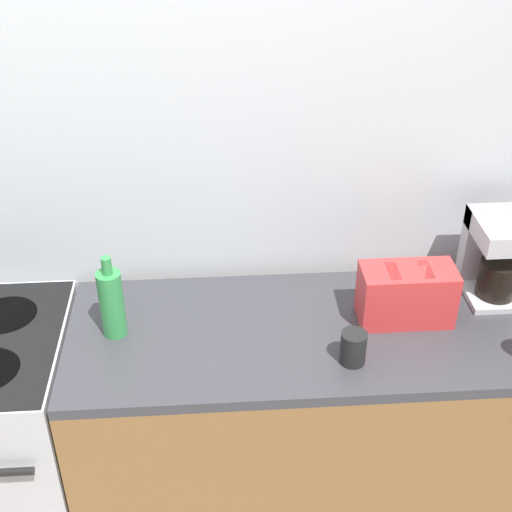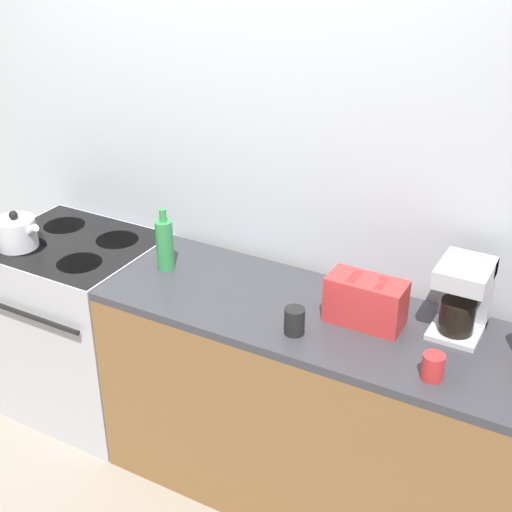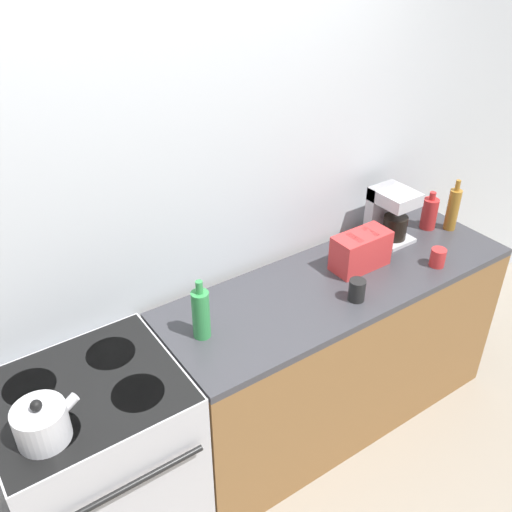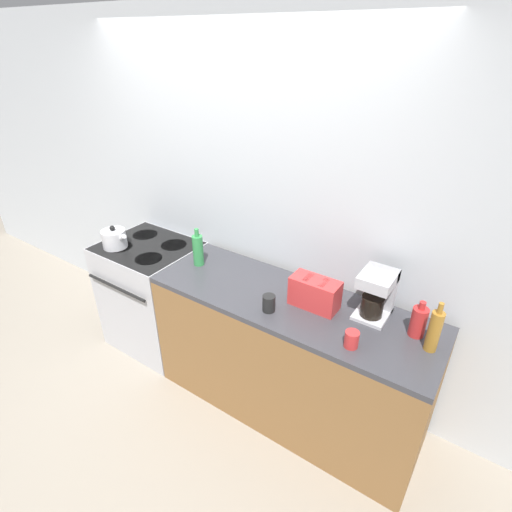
{
  "view_description": "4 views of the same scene",
  "coord_description": "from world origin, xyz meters",
  "px_view_note": "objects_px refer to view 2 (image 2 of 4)",
  "views": [
    {
      "loc": [
        0.21,
        -1.44,
        2.36
      ],
      "look_at": [
        0.33,
        0.4,
        1.16
      ],
      "focal_mm": 50.0,
      "sensor_mm": 36.0,
      "label": 1
    },
    {
      "loc": [
        1.56,
        -1.88,
        2.44
      ],
      "look_at": [
        0.33,
        0.34,
        1.11
      ],
      "focal_mm": 50.0,
      "sensor_mm": 36.0,
      "label": 2
    },
    {
      "loc": [
        -0.98,
        -1.34,
        2.54
      ],
      "look_at": [
        0.21,
        0.39,
        1.19
      ],
      "focal_mm": 40.0,
      "sensor_mm": 36.0,
      "label": 3
    },
    {
      "loc": [
        1.63,
        -1.5,
        2.39
      ],
      "look_at": [
        0.39,
        0.33,
        1.16
      ],
      "focal_mm": 28.0,
      "sensor_mm": 36.0,
      "label": 4
    }
  ],
  "objects_px": {
    "kettle": "(17,233)",
    "coffee_maker": "(463,294)",
    "stove": "(82,325)",
    "bottle_green": "(165,244)",
    "toaster": "(366,301)",
    "cup_black": "(295,321)",
    "cup_red": "(433,367)"
  },
  "relations": [
    {
      "from": "toaster",
      "to": "bottle_green",
      "type": "height_order",
      "value": "bottle_green"
    },
    {
      "from": "kettle",
      "to": "coffee_maker",
      "type": "bearing_deg",
      "value": 8.92
    },
    {
      "from": "coffee_maker",
      "to": "cup_black",
      "type": "xyz_separation_m",
      "value": [
        -0.53,
        -0.33,
        -0.1
      ]
    },
    {
      "from": "kettle",
      "to": "coffee_maker",
      "type": "xyz_separation_m",
      "value": [
        1.97,
        0.31,
        0.08
      ]
    },
    {
      "from": "cup_black",
      "to": "coffee_maker",
      "type": "bearing_deg",
      "value": 31.91
    },
    {
      "from": "cup_red",
      "to": "kettle",
      "type": "bearing_deg",
      "value": 178.78
    },
    {
      "from": "toaster",
      "to": "cup_red",
      "type": "bearing_deg",
      "value": -33.23
    },
    {
      "from": "stove",
      "to": "toaster",
      "type": "relative_size",
      "value": 3.16
    },
    {
      "from": "kettle",
      "to": "toaster",
      "type": "height_order",
      "value": "toaster"
    },
    {
      "from": "bottle_green",
      "to": "cup_black",
      "type": "relative_size",
      "value": 2.68
    },
    {
      "from": "cup_red",
      "to": "bottle_green",
      "type": "bearing_deg",
      "value": 170.71
    },
    {
      "from": "stove",
      "to": "coffee_maker",
      "type": "height_order",
      "value": "coffee_maker"
    },
    {
      "from": "cup_red",
      "to": "coffee_maker",
      "type": "bearing_deg",
      "value": 90.32
    },
    {
      "from": "toaster",
      "to": "cup_black",
      "type": "height_order",
      "value": "toaster"
    },
    {
      "from": "toaster",
      "to": "coffee_maker",
      "type": "bearing_deg",
      "value": 22.35
    },
    {
      "from": "stove",
      "to": "cup_black",
      "type": "xyz_separation_m",
      "value": [
        1.25,
        -0.17,
        0.51
      ]
    },
    {
      "from": "toaster",
      "to": "cup_black",
      "type": "bearing_deg",
      "value": -136.03
    },
    {
      "from": "stove",
      "to": "cup_black",
      "type": "relative_size",
      "value": 8.92
    },
    {
      "from": "toaster",
      "to": "cup_red",
      "type": "relative_size",
      "value": 3.12
    },
    {
      "from": "stove",
      "to": "toaster",
      "type": "distance_m",
      "value": 1.55
    },
    {
      "from": "coffee_maker",
      "to": "cup_black",
      "type": "distance_m",
      "value": 0.63
    },
    {
      "from": "stove",
      "to": "cup_red",
      "type": "distance_m",
      "value": 1.86
    },
    {
      "from": "stove",
      "to": "coffee_maker",
      "type": "xyz_separation_m",
      "value": [
        1.78,
        0.16,
        0.61
      ]
    },
    {
      "from": "toaster",
      "to": "coffee_maker",
      "type": "height_order",
      "value": "coffee_maker"
    },
    {
      "from": "coffee_maker",
      "to": "cup_black",
      "type": "height_order",
      "value": "coffee_maker"
    },
    {
      "from": "coffee_maker",
      "to": "toaster",
      "type": "bearing_deg",
      "value": -157.65
    },
    {
      "from": "stove",
      "to": "bottle_green",
      "type": "bearing_deg",
      "value": 1.7
    },
    {
      "from": "stove",
      "to": "bottle_green",
      "type": "xyz_separation_m",
      "value": [
        0.53,
        0.02,
        0.58
      ]
    },
    {
      "from": "bottle_green",
      "to": "cup_red",
      "type": "bearing_deg",
      "value": -9.29
    },
    {
      "from": "kettle",
      "to": "cup_black",
      "type": "bearing_deg",
      "value": -0.87
    },
    {
      "from": "kettle",
      "to": "coffee_maker",
      "type": "distance_m",
      "value": 1.99
    },
    {
      "from": "cup_black",
      "to": "cup_red",
      "type": "relative_size",
      "value": 1.11
    }
  ]
}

